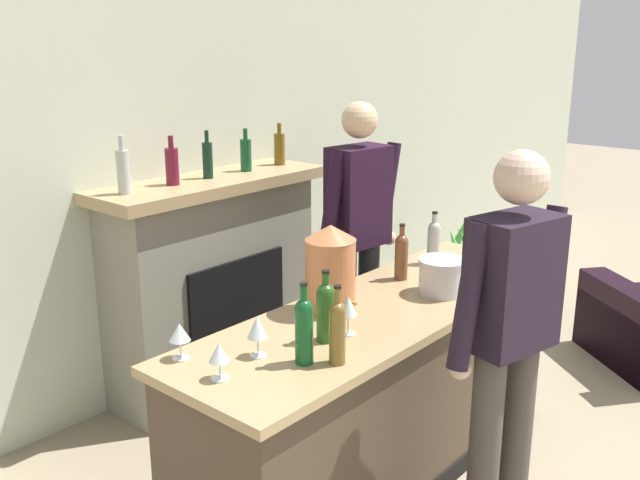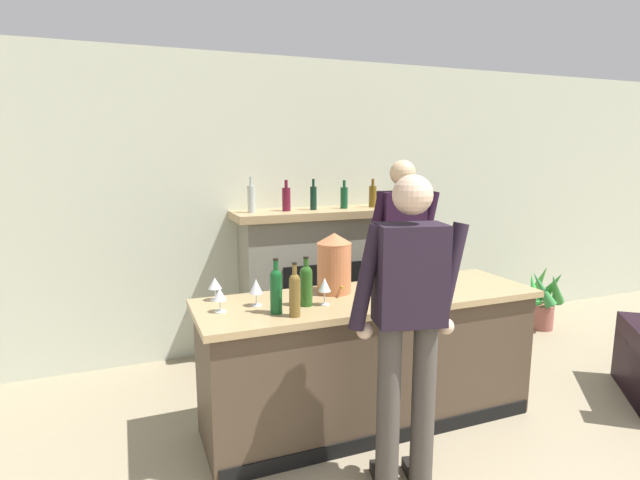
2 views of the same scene
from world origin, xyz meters
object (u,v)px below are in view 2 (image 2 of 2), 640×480
person_customer (408,323)px  wine_glass_by_dispenser (215,284)px  ice_bucket_steel (423,282)px  wine_glass_front_right (220,295)px  fireplace_stone (315,279)px  wine_glass_mid_counter (256,287)px  person_bartender (400,258)px  wine_bottle_merlot_tall (276,289)px  potted_plant_corner (544,298)px  wine_bottle_chardonnay_pale (295,293)px  wine_bottle_cabernet_heavy (408,266)px  wine_glass_front_left (324,285)px  wine_bottle_riesling_slim (306,284)px  wine_bottle_port_short (446,262)px  copper_dispenser (334,263)px

person_customer → wine_glass_by_dispenser: person_customer is taller
ice_bucket_steel → wine_glass_front_right: 1.36m
person_customer → wine_glass_by_dispenser: size_ratio=11.63×
fireplace_stone → wine_glass_mid_counter: fireplace_stone is taller
person_bartender → wine_bottle_merlot_tall: (-1.30, -0.74, 0.06)m
person_bartender → wine_glass_by_dispenser: 1.63m
wine_glass_by_dispenser → potted_plant_corner: bearing=11.3°
wine_bottle_chardonnay_pale → wine_glass_by_dispenser: bearing=127.2°
wine_bottle_merlot_tall → wine_bottle_cabernet_heavy: size_ratio=1.11×
ice_bucket_steel → wine_glass_front_left: size_ratio=1.37×
potted_plant_corner → wine_bottle_cabernet_heavy: wine_bottle_cabernet_heavy is taller
person_bartender → wine_bottle_riesling_slim: 1.27m
wine_bottle_port_short → wine_glass_front_left: wine_bottle_port_short is taller
wine_glass_front_right → wine_bottle_cabernet_heavy: bearing=5.9°
potted_plant_corner → wine_bottle_cabernet_heavy: size_ratio=2.23×
wine_bottle_chardonnay_pale → wine_glass_mid_counter: wine_bottle_chardonnay_pale is taller
person_customer → wine_bottle_merlot_tall: 0.82m
potted_plant_corner → wine_bottle_chardonnay_pale: size_ratio=2.07×
person_bartender → wine_glass_front_right: (-1.61, -0.59, 0.01)m
wine_bottle_riesling_slim → person_customer: bearing=-63.3°
wine_bottle_cabernet_heavy → wine_glass_front_right: 1.41m
wine_bottle_merlot_tall → wine_bottle_chardonnay_pale: size_ratio=1.03×
person_customer → wine_glass_front_right: bearing=139.5°
wine_bottle_cabernet_heavy → wine_bottle_chardonnay_pale: bearing=-158.7°
person_bartender → copper_dispenser: size_ratio=4.36×
potted_plant_corner → wine_glass_by_dispenser: bearing=-168.7°
wine_bottle_riesling_slim → fireplace_stone: bearing=67.1°
wine_glass_front_left → wine_glass_front_right: bearing=170.8°
wine_bottle_port_short → wine_bottle_cabernet_heavy: 0.35m
person_bartender → wine_bottle_chardonnay_pale: bearing=-145.3°
wine_bottle_port_short → wine_glass_mid_counter: size_ratio=1.74×
wine_bottle_cabernet_heavy → wine_bottle_riesling_slim: 0.90m
person_customer → wine_bottle_merlot_tall: (-0.56, 0.59, 0.09)m
potted_plant_corner → wine_bottle_port_short: 2.17m
wine_glass_front_right → ice_bucket_steel: bearing=-5.8°
fireplace_stone → wine_glass_by_dispenser: bearing=-135.2°
wine_bottle_cabernet_heavy → wine_glass_by_dispenser: 1.40m
wine_bottle_cabernet_heavy → person_customer: bearing=-121.2°
person_bartender → wine_glass_front_left: size_ratio=10.26×
person_customer → wine_bottle_merlot_tall: person_customer is taller
wine_bottle_merlot_tall → wine_bottle_chardonnay_pale: wine_bottle_merlot_tall is taller
copper_dispenser → wine_glass_front_right: size_ratio=2.82×
wine_bottle_riesling_slim → wine_glass_front_right: 0.54m
copper_dispenser → wine_bottle_riesling_slim: 0.36m
fireplace_stone → wine_bottle_chardonnay_pale: (-0.75, -1.62, 0.38)m
fireplace_stone → potted_plant_corner: size_ratio=2.46×
fireplace_stone → wine_bottle_chardonnay_pale: fireplace_stone is taller
copper_dispenser → wine_bottle_cabernet_heavy: bearing=0.4°
wine_bottle_chardonnay_pale → wine_glass_mid_counter: bearing=119.4°
wine_bottle_cabernet_heavy → wine_bottle_riesling_slim: (-0.87, -0.22, 0.01)m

